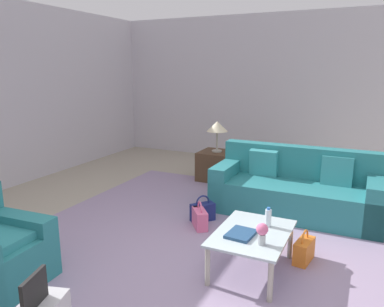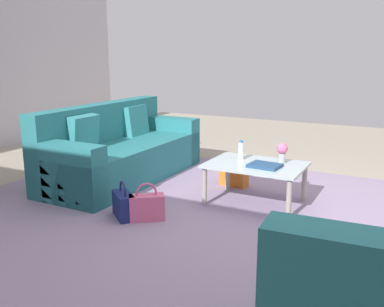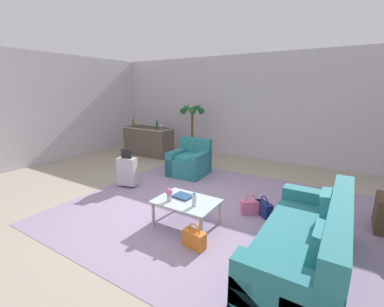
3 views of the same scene
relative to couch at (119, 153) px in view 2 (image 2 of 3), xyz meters
The scene contains 10 objects.
ground_plane 2.30m from the couch, 164.71° to the left, with size 12.00×12.00×0.00m, color #A89E89.
area_rug 1.81m from the couch, 153.37° to the left, with size 5.20×4.40×0.01m, color #9984A3.
couch is the anchor object (origin of this frame).
coffee_table 1.80m from the couch, behind, with size 0.96×0.69×0.42m.
water_bottle 1.61m from the couch, behind, with size 0.06×0.06×0.20m.
coffee_table_book 1.93m from the couch, behind, with size 0.30×0.24×0.03m, color navy.
flower_vase 2.03m from the couch, behind, with size 0.11×0.11×0.21m.
handbag_pink 1.47m from the couch, 137.19° to the left, with size 0.34×0.31×0.36m.
handbag_orange 1.43m from the couch, 166.06° to the right, with size 0.34×0.18×0.36m.
handbag_navy 1.37m from the couch, 128.99° to the left, with size 0.34×0.31×0.36m.
Camera 2 is at (-0.97, 3.47, 1.50)m, focal length 40.00 mm.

